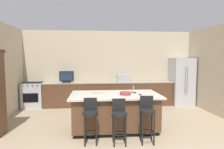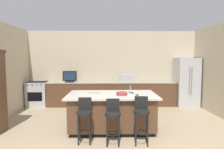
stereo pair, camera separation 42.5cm
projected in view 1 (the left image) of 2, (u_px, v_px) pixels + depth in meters
The scene contains 16 objects.
wall_back at pixel (109, 68), 7.84m from camera, with size 7.15×0.12×2.92m, color beige.
counter_back at pixel (109, 94), 7.54m from camera, with size 4.94×0.62×0.93m.
kitchen_island at pixel (115, 112), 4.98m from camera, with size 2.26×1.24×0.93m.
refrigerator at pixel (181, 81), 7.69m from camera, with size 0.81×0.81×1.85m.
range_oven at pixel (33, 95), 7.28m from camera, with size 0.76×0.63×0.95m.
microwave at pixel (124, 78), 7.54m from camera, with size 0.48×0.36×0.28m, color #B7BABF.
tv_monitor at pixel (67, 77), 7.29m from camera, with size 0.53×0.16×0.43m.
sink_faucet_back at pixel (110, 79), 7.60m from camera, with size 0.02×0.02×0.24m, color #B2B2B7.
sink_faucet_island at pixel (133, 89), 4.98m from camera, with size 0.02×0.02×0.22m, color #B2B2B7.
bar_stool_left at pixel (90, 117), 4.19m from camera, with size 0.34×0.34×0.98m.
bar_stool_center at pixel (119, 118), 4.15m from camera, with size 0.34×0.34×0.97m.
bar_stool_right at pixel (147, 115), 4.21m from camera, with size 0.34×0.35×1.02m.
fruit_bowl at pixel (125, 93), 4.83m from camera, with size 0.27×0.27×0.07m, color #993833.
cell_phone at pixel (140, 94), 4.86m from camera, with size 0.07×0.15×0.01m, color black.
tv_remote at pixel (134, 92), 5.13m from camera, with size 0.04×0.17×0.02m, color black.
cutting_board at pixel (97, 93), 5.02m from camera, with size 0.29×0.21×0.02m, color tan.
Camera 1 is at (-0.60, -2.97, 1.85)m, focal length 31.09 mm.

